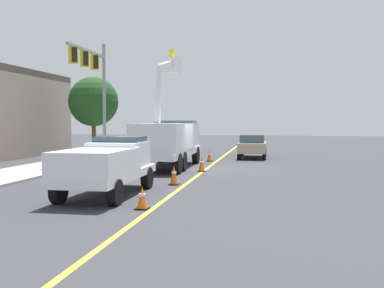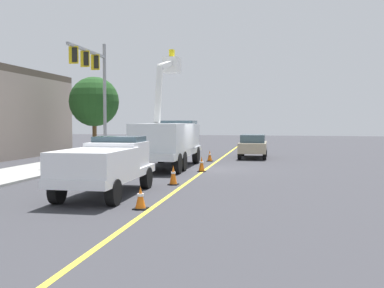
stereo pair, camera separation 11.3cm
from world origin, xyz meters
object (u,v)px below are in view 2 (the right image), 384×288
(traffic_signal_mast, at_px, (95,77))
(passing_minivan, at_px, (253,144))
(service_pickup_truck, at_px, (106,164))
(utility_bucket_truck, at_px, (169,139))
(traffic_cone_mid_rear, at_px, (202,164))
(traffic_cone_leading, at_px, (141,198))
(traffic_cone_trailing, at_px, (210,156))
(traffic_cone_mid_front, at_px, (173,175))

(traffic_signal_mast, bearing_deg, passing_minivan, -60.67)
(service_pickup_truck, bearing_deg, passing_minivan, -10.95)
(utility_bucket_truck, relative_size, traffic_cone_mid_rear, 10.29)
(traffic_cone_leading, bearing_deg, traffic_cone_trailing, 3.90)
(passing_minivan, bearing_deg, utility_bucket_truck, 153.35)
(traffic_signal_mast, bearing_deg, utility_bucket_truck, -113.51)
(traffic_cone_mid_front, height_order, traffic_cone_mid_rear, traffic_cone_mid_front)
(traffic_cone_mid_front, distance_m, traffic_signal_mast, 13.13)
(traffic_cone_mid_rear, bearing_deg, service_pickup_truck, 168.18)
(traffic_cone_mid_front, xyz_separation_m, traffic_signal_mast, (9.16, 7.90, 5.10))
(traffic_cone_trailing, relative_size, traffic_signal_mast, 0.09)
(traffic_cone_leading, height_order, traffic_cone_mid_rear, traffic_cone_mid_rear)
(service_pickup_truck, height_order, traffic_cone_mid_rear, service_pickup_truck)
(traffic_signal_mast, bearing_deg, traffic_cone_mid_front, -139.23)
(traffic_cone_leading, distance_m, traffic_signal_mast, 17.41)
(service_pickup_truck, bearing_deg, utility_bucket_truck, 3.27)
(service_pickup_truck, bearing_deg, traffic_cone_mid_rear, -11.82)
(service_pickup_truck, height_order, traffic_cone_trailing, service_pickup_truck)
(traffic_signal_mast, bearing_deg, traffic_cone_trailing, -74.91)
(service_pickup_truck, distance_m, traffic_signal_mast, 14.51)
(traffic_cone_leading, height_order, traffic_signal_mast, traffic_signal_mast)
(passing_minivan, bearing_deg, service_pickup_truck, 169.05)
(traffic_cone_mid_rear, relative_size, traffic_signal_mast, 0.10)
(traffic_cone_trailing, bearing_deg, service_pickup_truck, 176.23)
(passing_minivan, relative_size, traffic_cone_mid_rear, 6.05)
(traffic_cone_leading, height_order, traffic_cone_trailing, traffic_cone_trailing)
(traffic_cone_mid_front, bearing_deg, utility_bucket_truck, 17.95)
(traffic_cone_mid_front, xyz_separation_m, traffic_cone_mid_rear, (5.03, -0.11, -0.00))
(traffic_cone_leading, relative_size, traffic_cone_trailing, 0.94)
(traffic_cone_leading, xyz_separation_m, traffic_cone_trailing, (16.33, 1.11, 0.02))
(passing_minivan, height_order, traffic_cone_trailing, passing_minivan)
(traffic_cone_leading, bearing_deg, utility_bucket_truck, 12.42)
(passing_minivan, xyz_separation_m, traffic_cone_trailing, (-3.52, 2.50, -0.61))
(passing_minivan, xyz_separation_m, traffic_cone_leading, (-19.85, 1.39, -0.63))
(traffic_cone_trailing, bearing_deg, traffic_cone_mid_front, -176.62)
(traffic_cone_mid_rear, bearing_deg, utility_bucket_truck, 54.27)
(passing_minivan, distance_m, traffic_cone_mid_rear, 9.78)
(passing_minivan, relative_size, traffic_cone_leading, 7.04)
(service_pickup_truck, relative_size, passing_minivan, 1.17)
(utility_bucket_truck, bearing_deg, traffic_cone_mid_rear, -125.73)
(service_pickup_truck, xyz_separation_m, traffic_cone_leading, (-2.06, -2.05, -0.78))
(service_pickup_truck, distance_m, passing_minivan, 18.12)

